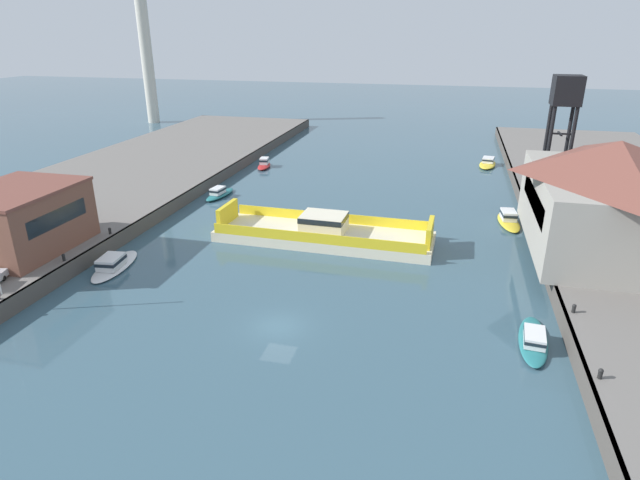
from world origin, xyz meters
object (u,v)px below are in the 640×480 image
at_px(moored_boat_near_left, 264,164).
at_px(crane_tower, 565,105).
at_px(smokestack_distant_a, 144,33).
at_px(moored_boat_mid_right, 219,193).
at_px(moored_boat_far_left, 534,339).
at_px(chain_ferry, 324,233).
at_px(moored_boat_mid_left, 113,264).
at_px(moored_boat_far_right, 509,219).
at_px(moored_boat_near_right, 488,163).
at_px(harbormaster_building, 19,219).
at_px(warehouse_shed, 611,196).

relative_size(moored_boat_near_left, crane_tower, 0.38).
distance_m(moored_boat_near_left, smokestack_distant_a, 60.40).
relative_size(moored_boat_mid_right, moored_boat_far_left, 0.91).
distance_m(chain_ferry, moored_boat_mid_right, 22.13).
relative_size(moored_boat_mid_left, moored_boat_mid_right, 1.19).
relative_size(moored_boat_far_right, smokestack_distant_a, 0.19).
height_order(moored_boat_near_left, crane_tower, crane_tower).
height_order(moored_boat_near_right, crane_tower, crane_tower).
bearing_deg(harbormaster_building, moored_boat_mid_left, 6.34).
relative_size(chain_ferry, moored_boat_near_left, 4.18).
xyz_separation_m(moored_boat_near_left, warehouse_shed, (45.72, -29.38, 6.38)).
relative_size(moored_boat_far_left, crane_tower, 0.49).
height_order(moored_boat_far_left, moored_boat_far_right, moored_boat_far_right).
relative_size(moored_boat_far_right, crane_tower, 0.49).
xyz_separation_m(moored_boat_near_left, moored_boat_far_left, (37.64, -46.74, -0.13)).
bearing_deg(warehouse_shed, smokestack_distant_a, 142.81).
bearing_deg(moored_boat_near_right, moored_boat_far_right, -87.90).
bearing_deg(moored_boat_near_left, smokestack_distant_a, 138.54).
xyz_separation_m(chain_ferry, moored_boat_near_left, (-17.69, 30.37, -0.39)).
bearing_deg(moored_boat_near_left, harbormaster_building, -102.37).
relative_size(crane_tower, smokestack_distant_a, 0.38).
bearing_deg(moored_boat_far_right, warehouse_shed, -52.69).
height_order(moored_boat_near_left, smokestack_distant_a, smokestack_distant_a).
distance_m(warehouse_shed, smokestack_distant_a, 111.78).
distance_m(moored_boat_far_right, crane_tower, 14.58).
xyz_separation_m(moored_boat_far_right, smokestack_distant_a, (-80.64, 56.93, 20.36)).
distance_m(moored_boat_near_left, moored_boat_near_right, 38.34).
relative_size(moored_boat_near_left, harbormaster_building, 0.50).
height_order(moored_boat_near_right, moored_boat_far_right, moored_boat_far_right).
xyz_separation_m(moored_boat_mid_left, moored_boat_far_right, (38.59, 23.11, 0.02)).
xyz_separation_m(moored_boat_mid_left, warehouse_shed, (46.30, 13.00, 6.43)).
height_order(moored_boat_near_left, moored_boat_far_left, moored_boat_near_left).
height_order(warehouse_shed, crane_tower, crane_tower).
bearing_deg(smokestack_distant_a, moored_boat_near_left, -41.46).
bearing_deg(warehouse_shed, moored_boat_mid_left, -164.32).
bearing_deg(warehouse_shed, chain_ferry, -177.99).
height_order(moored_boat_mid_right, harbormaster_building, harbormaster_building).
xyz_separation_m(moored_boat_near_right, smokestack_distant_a, (-79.55, 27.35, 20.41)).
xyz_separation_m(moored_boat_far_right, warehouse_shed, (7.71, -10.11, 6.41)).
bearing_deg(harbormaster_building, warehouse_shed, 14.22).
bearing_deg(moored_boat_far_left, crane_tower, 80.49).
height_order(moored_boat_mid_right, moored_boat_far_right, moored_boat_far_right).
height_order(moored_boat_far_left, crane_tower, crane_tower).
relative_size(moored_boat_near_right, moored_boat_far_right, 1.01).
bearing_deg(warehouse_shed, moored_boat_near_left, 147.27).
bearing_deg(moored_boat_far_right, smokestack_distant_a, 144.78).
xyz_separation_m(moored_boat_mid_left, harbormaster_building, (-8.93, -0.99, 4.20)).
height_order(moored_boat_mid_left, smokestack_distant_a, smokestack_distant_a).
distance_m(chain_ferry, moored_boat_far_right, 23.16).
xyz_separation_m(warehouse_shed, crane_tower, (-2.74, 14.49, 6.58)).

